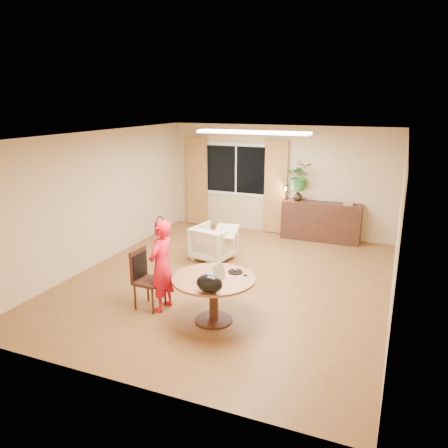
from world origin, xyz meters
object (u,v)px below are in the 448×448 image
object	(u,v)px
dining_table	(214,287)
child	(161,266)
armchair	(213,243)
dining_chair	(149,280)
sideboard	(321,222)

from	to	relation	value
dining_table	child	size ratio (longest dim) A/B	0.84
dining_table	armchair	world-z (taller)	armchair
dining_table	armchair	bearing A→B (deg)	113.67
dining_table	dining_chair	world-z (taller)	dining_chair
dining_table	child	world-z (taller)	child
armchair	sideboard	distance (m)	2.77
child	armchair	bearing A→B (deg)	-173.87
dining_table	armchair	distance (m)	2.62
dining_chair	armchair	size ratio (longest dim) A/B	1.21
dining_chair	dining_table	bearing A→B (deg)	3.37
dining_chair	sideboard	bearing A→B (deg)	71.96
armchair	sideboard	size ratio (longest dim) A/B	0.44
dining_table	dining_chair	distance (m)	1.10
dining_table	sideboard	bearing A→B (deg)	80.57
sideboard	child	bearing A→B (deg)	-110.25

